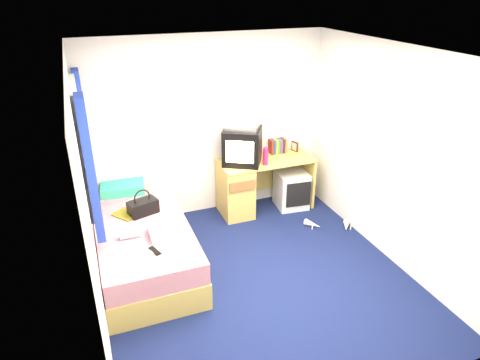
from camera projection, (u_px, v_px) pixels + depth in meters
name	position (u px, v px, depth m)	size (l,w,h in m)	color
ground	(257.00, 278.00, 4.70)	(3.40, 3.40, 0.00)	#0C1438
room_shell	(259.00, 155.00, 4.08)	(3.40, 3.40, 3.40)	white
bed	(143.00, 244.00, 4.82)	(1.01, 2.00, 0.54)	tan
pillow	(123.00, 188.00, 5.37)	(0.53, 0.34, 0.12)	#1C88B6
desk	(247.00, 185.00, 5.88)	(1.30, 0.55, 0.75)	tan
storage_cube	(291.00, 189.00, 6.08)	(0.42, 0.42, 0.52)	silver
crt_tv	(242.00, 146.00, 5.61)	(0.63, 0.62, 0.47)	black
vcr	(242.00, 126.00, 5.50)	(0.41, 0.29, 0.08)	#A8A9AB
book_row	(278.00, 146.00, 6.00)	(0.24, 0.13, 0.20)	maroon
picture_frame	(295.00, 146.00, 6.07)	(0.02, 0.12, 0.14)	black
pink_water_bottle	(265.00, 157.00, 5.61)	(0.07, 0.07, 0.22)	#E4205B
aerosol_can	(255.00, 152.00, 5.81)	(0.05, 0.05, 0.20)	silver
handbag	(143.00, 207.00, 4.86)	(0.36, 0.27, 0.30)	black
towel	(165.00, 230.00, 4.47)	(0.33, 0.28, 0.11)	silver
magazine	(126.00, 214.00, 4.87)	(0.21, 0.28, 0.01)	gold
water_bottle	(130.00, 235.00, 4.42)	(0.07, 0.07, 0.20)	silver
colour_swatch_fan	(156.00, 252.00, 4.20)	(0.22, 0.06, 0.01)	gold
remote_control	(155.00, 251.00, 4.21)	(0.05, 0.16, 0.02)	black
window_assembly	(85.00, 148.00, 4.36)	(0.11, 1.42, 1.40)	silver
white_heels	(329.00, 225.00, 5.63)	(0.59, 0.43, 0.09)	white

